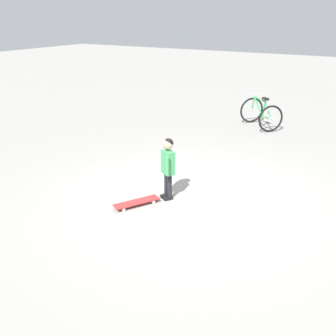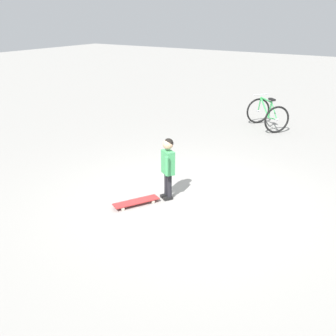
# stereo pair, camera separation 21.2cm
# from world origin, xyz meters

# --- Properties ---
(ground_plane) EXTENTS (50.00, 50.00, 0.00)m
(ground_plane) POSITION_xyz_m (0.00, 0.00, 0.00)
(ground_plane) COLOR gray
(child_person) EXTENTS (0.35, 0.28, 1.06)m
(child_person) POSITION_xyz_m (-0.13, 0.39, 0.66)
(child_person) COLOR black
(child_person) RESTS_ON ground
(skateboard) EXTENTS (0.77, 0.53, 0.07)m
(skateboard) POSITION_xyz_m (-0.64, 0.68, 0.06)
(skateboard) COLOR #B22D2D
(skateboard) RESTS_ON ground
(bicycle_near) EXTENTS (1.24, 1.27, 0.85)m
(bicycle_near) POSITION_xyz_m (5.05, 0.54, 0.38)
(bicycle_near) COLOR black
(bicycle_near) RESTS_ON ground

